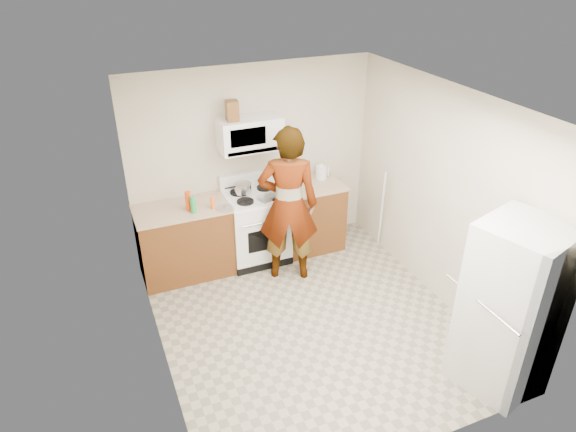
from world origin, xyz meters
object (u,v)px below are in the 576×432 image
person (288,205)px  fridge (510,308)px  kettle (321,172)px  microwave (250,134)px  saucepan (243,188)px  gas_range (256,226)px

person → fridge: (1.16, -2.39, -0.14)m
person → kettle: (0.75, 0.65, 0.04)m
microwave → fridge: 3.46m
kettle → saucepan: bearing=-165.8°
microwave → fridge: bearing=-65.4°
fridge → kettle: bearing=80.4°
gas_range → kettle: size_ratio=6.28×
microwave → person: 0.99m
gas_range → fridge: fridge is taller
microwave → kettle: size_ratio=4.23×
fridge → saucepan: fridge is taller
kettle → saucepan: (-1.12, -0.04, -0.01)m
microwave → kettle: microwave is taller
microwave → saucepan: size_ratio=3.56×
microwave → fridge: microwave is taller
saucepan → fridge: bearing=-63.0°
saucepan → gas_range: bearing=-32.9°
kettle → gas_range: bearing=-160.6°
microwave → saucepan: (-0.13, -0.04, -0.69)m
gas_range → person: person is taller
gas_range → kettle: bearing=7.1°
person → saucepan: 0.71m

